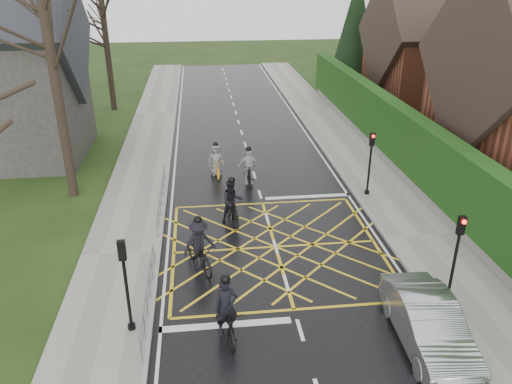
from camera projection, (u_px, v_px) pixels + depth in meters
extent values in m
plane|color=black|center=(275.00, 247.00, 19.79)|extent=(120.00, 120.00, 0.00)
cube|color=black|center=(275.00, 247.00, 19.79)|extent=(9.00, 80.00, 0.01)
cube|color=gray|center=(420.00, 237.00, 20.39)|extent=(3.00, 80.00, 0.15)
cube|color=gray|center=(121.00, 255.00, 19.13)|extent=(3.00, 80.00, 0.15)
cube|color=slate|center=(406.00, 173.00, 25.89)|extent=(0.50, 38.00, 0.70)
cube|color=#10380F|center=(410.00, 141.00, 25.17)|extent=(0.90, 38.00, 2.80)
cube|color=brown|center=(439.00, 74.00, 36.38)|extent=(9.00, 8.00, 6.00)
cube|color=#32241E|center=(445.00, 32.00, 35.18)|extent=(9.80, 8.80, 8.80)
cylinder|color=black|center=(351.00, 84.00, 44.19)|extent=(0.50, 0.50, 1.20)
cone|color=black|center=(355.00, 33.00, 42.37)|extent=(4.60, 4.60, 10.00)
cube|color=#2D2B28|center=(5.00, 97.00, 27.77)|extent=(8.00, 7.00, 7.00)
cylinder|color=black|center=(55.00, 82.00, 21.99)|extent=(0.44, 0.44, 11.00)
cylinder|color=black|center=(70.00, 45.00, 28.92)|extent=(0.44, 0.44, 12.00)
cylinder|color=black|center=(106.00, 43.00, 36.64)|extent=(0.44, 0.44, 10.00)
cylinder|color=slate|center=(147.00, 285.00, 15.73)|extent=(0.05, 5.00, 0.05)
cylinder|color=slate|center=(148.00, 297.00, 15.91)|extent=(0.04, 5.00, 0.04)
cylinder|color=slate|center=(141.00, 353.00, 13.67)|extent=(0.04, 0.04, 1.00)
cylinder|color=slate|center=(154.00, 257.00, 18.19)|extent=(0.04, 0.04, 1.00)
cylinder|color=slate|center=(161.00, 189.00, 22.51)|extent=(0.05, 6.00, 0.05)
cylinder|color=slate|center=(162.00, 198.00, 22.69)|extent=(0.04, 6.00, 0.04)
cylinder|color=slate|center=(157.00, 230.00, 20.00)|extent=(0.04, 0.04, 1.00)
cylinder|color=slate|center=(165.00, 174.00, 25.43)|extent=(0.04, 0.04, 1.00)
cylinder|color=black|center=(369.00, 168.00, 23.51)|extent=(0.10, 0.10, 3.00)
cylinder|color=black|center=(367.00, 194.00, 24.07)|extent=(0.24, 0.24, 0.30)
cube|color=black|center=(372.00, 139.00, 22.93)|extent=(0.22, 0.16, 0.62)
sphere|color=#FF0C0C|center=(373.00, 136.00, 22.75)|extent=(0.14, 0.14, 0.14)
cylinder|color=black|center=(454.00, 264.00, 15.91)|extent=(0.10, 0.10, 3.00)
cylinder|color=black|center=(447.00, 299.00, 16.47)|extent=(0.24, 0.24, 0.30)
cube|color=black|center=(461.00, 225.00, 15.33)|extent=(0.22, 0.16, 0.62)
sphere|color=#FF0C0C|center=(464.00, 222.00, 15.15)|extent=(0.14, 0.14, 0.14)
cylinder|color=black|center=(127.00, 292.00, 14.57)|extent=(0.10, 0.10, 3.00)
cylinder|color=black|center=(132.00, 328.00, 15.13)|extent=(0.24, 0.24, 0.30)
cube|color=black|center=(122.00, 250.00, 13.99)|extent=(0.22, 0.16, 0.62)
sphere|color=#FF0C0C|center=(122.00, 243.00, 14.02)|extent=(0.14, 0.14, 0.14)
imported|color=black|center=(227.00, 320.00, 14.86)|extent=(1.09, 2.24, 1.13)
imported|color=black|center=(226.00, 307.00, 14.78)|extent=(0.76, 0.57, 1.92)
sphere|color=black|center=(225.00, 279.00, 14.38)|extent=(0.30, 0.30, 0.30)
imported|color=black|center=(232.00, 209.00, 21.44)|extent=(0.95, 2.17, 1.26)
imported|color=black|center=(232.00, 201.00, 21.39)|extent=(1.05, 0.88, 1.93)
sphere|color=black|center=(232.00, 180.00, 20.98)|extent=(0.30, 0.30, 0.30)
imported|color=black|center=(200.00, 255.00, 18.18)|extent=(1.53, 2.29, 1.14)
imported|color=black|center=(199.00, 244.00, 18.11)|extent=(1.43, 1.14, 1.93)
sphere|color=black|center=(198.00, 220.00, 17.70)|extent=(0.30, 0.30, 0.30)
imported|color=black|center=(249.00, 173.00, 25.26)|extent=(0.61, 2.01, 1.20)
imported|color=#AEAEB3|center=(249.00, 167.00, 25.22)|extent=(1.09, 0.47, 1.83)
sphere|color=black|center=(249.00, 149.00, 24.83)|extent=(0.29, 0.29, 0.29)
imported|color=orange|center=(216.00, 167.00, 26.35)|extent=(0.87, 1.94, 0.99)
imported|color=slate|center=(216.00, 160.00, 26.30)|extent=(0.88, 0.63, 1.68)
sphere|color=black|center=(215.00, 144.00, 25.95)|extent=(0.26, 0.26, 0.26)
imported|color=#A4A6AB|center=(429.00, 324.00, 14.38)|extent=(1.77, 4.58, 1.49)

